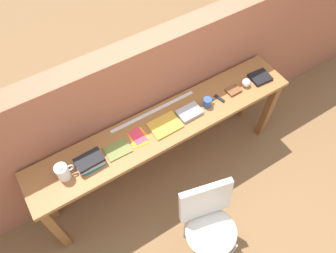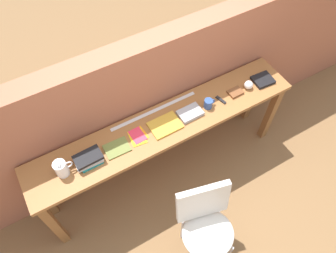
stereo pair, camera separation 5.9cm
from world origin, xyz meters
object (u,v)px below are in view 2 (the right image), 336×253
Objects in this scene: chair_white_moulded at (206,223)px; leather_journal_brown at (235,92)px; book_repair_rightmost at (263,80)px; multitool_folded at (221,100)px; magazine_cycling at (117,148)px; book_stack_leftmost at (88,159)px; sports_ball_small at (249,85)px; pamphlet_pile_colourful at (138,136)px; pitcher_white at (61,168)px; book_open_centre at (165,125)px; mug at (208,104)px.

leather_journal_brown reaches higher than chair_white_moulded.
book_repair_rightmost is (0.32, -0.01, 0.00)m from leather_journal_brown.
chair_white_moulded is at bearing -129.31° from multitool_folded.
multitool_folded is (0.65, 0.79, 0.36)m from chair_white_moulded.
magazine_cycling is at bearing 178.98° from leather_journal_brown.
book_stack_leftmost is at bearing 128.03° from chair_white_moulded.
chair_white_moulded is 1.20m from leather_journal_brown.
sports_ball_small is at bearing 0.03° from multitool_folded.
pamphlet_pile_colourful is 1.31m from book_repair_rightmost.
chair_white_moulded is 1.24m from pitcher_white.
pitcher_white is at bearing -178.47° from pamphlet_pile_colourful.
book_repair_rightmost is at bearing -0.43° from sports_ball_small.
sports_ball_small is at bearing -176.34° from book_repair_rightmost.
magazine_cycling is 0.46m from book_open_centre.
mug reaches higher than book_open_centre.
book_stack_leftmost reaches higher than leather_journal_brown.
book_open_centre is 0.58m from multitool_folded.
book_stack_leftmost is 0.70m from book_open_centre.
magazine_cycling is 1.86× the size of mug.
magazine_cycling is (-0.39, 0.80, 0.36)m from chair_white_moulded.
book_open_centre is 1.06m from book_repair_rightmost.
pitcher_white is 0.90× the size of magazine_cycling.
multitool_folded is at bearing -179.97° from sports_ball_small.
pamphlet_pile_colourful is at bearing 178.40° from sports_ball_small.
multitool_folded is (1.28, -0.01, -0.04)m from book_stack_leftmost.
sports_ball_small is at bearing -1.31° from book_open_centre.
chair_white_moulded is 3.35× the size of book_open_centre.
book_stack_leftmost is at bearing -178.47° from magazine_cycling.
pitcher_white is at bearing 179.55° from sports_ball_small.
book_stack_leftmost is 1.76m from book_repair_rightmost.
chair_white_moulded is at bearing -62.98° from magazine_cycling.
book_open_centre is (0.70, 0.00, -0.03)m from book_stack_leftmost.
leather_journal_brown reaches higher than magazine_cycling.
book_repair_rightmost reaches higher than book_open_centre.
pitcher_white is 2.27× the size of sports_ball_small.
book_open_centre is 0.74m from leather_journal_brown.
book_repair_rightmost is at bearing 34.96° from chair_white_moulded.
magazine_cycling is at bearing 115.63° from chair_white_moulded.
book_repair_rightmost is (1.31, -0.03, 0.01)m from pamphlet_pile_colourful.
book_stack_leftmost is (0.21, -0.00, -0.03)m from pitcher_white.
pamphlet_pile_colourful is 1.65× the size of multitool_folded.
mug is at bearing -2.70° from pamphlet_pile_colourful.
multitool_folded is at bearing 50.69° from chair_white_moulded.
pitcher_white reaches higher than mug.
book_open_centre is 0.89m from sports_ball_small.
mug is at bearing -179.52° from leather_journal_brown.
book_stack_leftmost is 1.24× the size of pamphlet_pile_colourful.
sports_ball_small is at bearing -1.60° from pamphlet_pile_colourful.
book_open_centre is (0.07, 0.80, 0.36)m from chair_white_moulded.
magazine_cycling is (0.45, -0.00, -0.07)m from pitcher_white.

